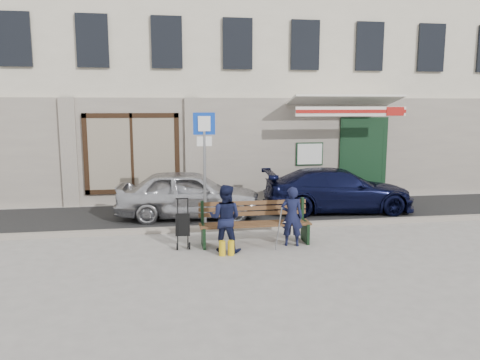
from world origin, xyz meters
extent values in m
plane|color=#9E9991|center=(0.00, 0.00, 0.00)|extent=(80.00, 80.00, 0.00)
cube|color=#282828|center=(0.00, 3.10, 0.01)|extent=(60.00, 3.20, 0.01)
cube|color=#9E9384|center=(0.00, 1.50, 0.06)|extent=(60.00, 0.18, 0.12)
cube|color=beige|center=(0.00, 8.50, 5.00)|extent=(20.00, 7.00, 10.00)
cube|color=#9E9384|center=(0.00, 4.96, 1.60)|extent=(20.00, 0.12, 3.20)
cube|color=maroon|center=(-3.20, 5.02, 1.55)|extent=(2.50, 0.12, 2.00)
cube|color=black|center=(4.10, 4.88, 1.30)|extent=(1.60, 0.10, 2.60)
cube|color=black|center=(4.10, 5.35, 1.20)|extent=(1.25, 0.90, 2.40)
cube|color=white|center=(2.30, 4.85, 1.45)|extent=(0.80, 0.03, 0.65)
cube|color=white|center=(3.20, 4.62, 3.08)|extent=(3.40, 1.72, 0.42)
cube|color=white|center=(3.20, 3.77, 2.80)|extent=(3.40, 0.05, 0.28)
cube|color=#A71914|center=(3.20, 3.74, 2.80)|extent=(3.40, 0.02, 0.10)
imported|color=silver|center=(-1.63, 2.90, 0.65)|extent=(3.93, 1.88, 1.30)
imported|color=black|center=(2.57, 3.02, 0.61)|extent=(4.34, 2.04, 1.22)
cylinder|color=gray|center=(-1.31, 1.73, 1.35)|extent=(0.07, 0.07, 2.71)
cube|color=#0C38AE|center=(-1.31, 1.73, 2.55)|extent=(0.52, 0.04, 0.52)
cube|color=white|center=(-1.31, 1.70, 2.55)|extent=(0.29, 0.02, 0.35)
cube|color=white|center=(-1.31, 1.73, 2.13)|extent=(0.35, 0.04, 0.23)
cube|color=brown|center=(-0.35, 0.25, 0.45)|extent=(2.40, 0.50, 0.04)
cube|color=brown|center=(-0.35, 0.53, 0.74)|extent=(2.40, 0.10, 0.36)
cube|color=black|center=(-1.47, 0.25, 0.23)|extent=(0.06, 0.50, 0.45)
cube|color=black|center=(0.77, 0.25, 0.23)|extent=(0.06, 0.50, 0.45)
cube|color=white|center=(0.40, 0.15, 0.48)|extent=(0.34, 0.25, 0.11)
cylinder|color=gray|center=(0.00, -0.42, 0.50)|extent=(0.07, 0.34, 0.96)
cylinder|color=gold|center=(-1.15, -0.40, 0.15)|extent=(0.13, 0.13, 0.30)
cylinder|color=gold|center=(-0.97, -0.40, 0.15)|extent=(0.13, 0.13, 0.30)
imported|color=#121632|center=(0.40, 0.03, 0.64)|extent=(0.53, 0.41, 1.28)
imported|color=#121633|center=(-1.05, -0.11, 0.69)|extent=(0.82, 0.74, 1.39)
cylinder|color=black|center=(-2.03, 0.11, 0.07)|extent=(0.04, 0.15, 0.15)
cylinder|color=black|center=(-1.78, 0.11, 0.07)|extent=(0.04, 0.15, 0.15)
cube|color=black|center=(-1.90, 0.32, 0.48)|extent=(0.32, 0.29, 0.50)
cylinder|color=black|center=(-1.90, 0.45, 1.02)|extent=(0.28, 0.05, 0.02)
camera|label=1|loc=(-2.24, -9.36, 2.98)|focal=35.00mm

